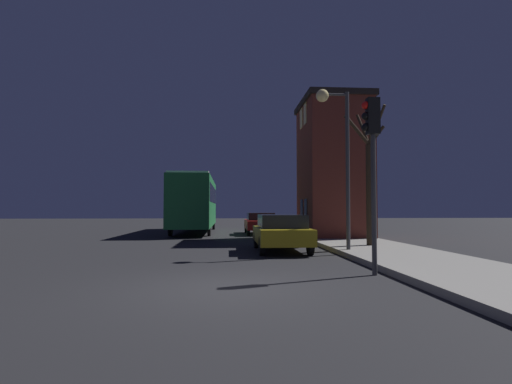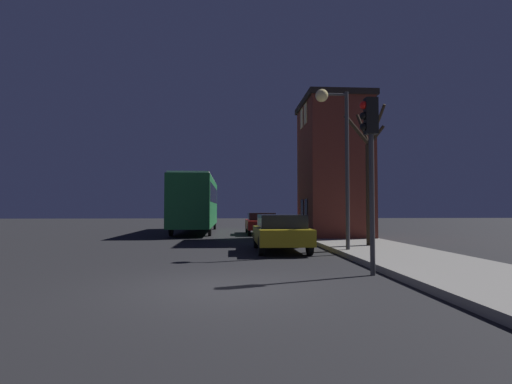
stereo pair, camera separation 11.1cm
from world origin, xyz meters
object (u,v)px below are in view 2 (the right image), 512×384
object	(u,v)px
bare_tree	(369,180)
streetlamp	(335,134)
car_near_lane	(281,232)
car_mid_lane	(261,222)
bus	(196,200)
traffic_light	(370,147)

from	to	relation	value
bare_tree	streetlamp	bearing A→B (deg)	-138.43
car_near_lane	car_mid_lane	xyz separation A→B (m)	(0.03, 10.31, -0.00)
streetlamp	bare_tree	xyz separation A→B (m)	(1.77, 1.57, -1.54)
bus	car_near_lane	size ratio (longest dim) A/B	2.78
bus	car_near_lane	world-z (taller)	bus
streetlamp	bus	bearing A→B (deg)	113.86
streetlamp	bare_tree	size ratio (longest dim) A/B	1.05
streetlamp	bare_tree	bearing A→B (deg)	41.57
traffic_light	car_mid_lane	xyz separation A→B (m)	(-1.48, 15.85, -2.37)
traffic_light	streetlamp	bearing A→B (deg)	85.86
traffic_light	bus	bearing A→B (deg)	107.62
streetlamp	bus	distance (m)	15.20
streetlamp	traffic_light	bearing A→B (deg)	-94.14
streetlamp	traffic_light	size ratio (longest dim) A/B	1.32
car_mid_lane	traffic_light	bearing A→B (deg)	-84.67
streetlamp	car_mid_lane	distance (m)	12.11
bus	streetlamp	bearing A→B (deg)	-66.14
bus	car_near_lane	bearing A→B (deg)	-71.36
bare_tree	car_near_lane	size ratio (longest dim) A/B	1.30
traffic_light	bare_tree	size ratio (longest dim) A/B	0.80
traffic_light	car_mid_lane	distance (m)	16.09
bare_tree	car_near_lane	xyz separation A→B (m)	(-3.61, -0.43, -1.99)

